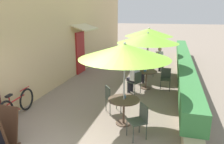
{
  "coord_description": "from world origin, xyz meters",
  "views": [
    {
      "loc": [
        2.17,
        -3.7,
        3.05
      ],
      "look_at": [
        0.15,
        3.51,
        1.0
      ],
      "focal_mm": 35.0,
      "sensor_mm": 36.0,
      "label": 1
    }
  ],
  "objects_px": {
    "cafe_chair_far_back": "(151,66)",
    "bicycle_leaning": "(17,105)",
    "coffee_cup_near": "(124,96)",
    "patio_table_mid": "(146,75)",
    "patio_umbrella_far": "(149,32)",
    "patio_umbrella_near": "(125,51)",
    "cafe_chair_near_left": "(140,118)",
    "cafe_chair_mid_right": "(137,72)",
    "seated_patron_mid_back": "(134,76)",
    "seated_patron_far_left": "(160,58)",
    "cafe_chair_near_right": "(111,97)",
    "cafe_chair_mid_left": "(166,77)",
    "patio_umbrella_mid": "(148,38)",
    "cafe_chair_far_left": "(158,61)",
    "menu_board": "(0,130)",
    "coffee_cup_mid": "(145,70)",
    "seated_patron_mid_right": "(140,68)",
    "patio_table_far": "(148,62)",
    "patio_table_near": "(124,105)",
    "cafe_chair_mid_back": "(136,81)",
    "cafe_chair_far_right": "(134,61)"
  },
  "relations": [
    {
      "from": "cafe_chair_near_left",
      "to": "cafe_chair_far_left",
      "type": "height_order",
      "value": "same"
    },
    {
      "from": "cafe_chair_far_back",
      "to": "bicycle_leaning",
      "type": "height_order",
      "value": "cafe_chair_far_back"
    },
    {
      "from": "patio_umbrella_far",
      "to": "bicycle_leaning",
      "type": "xyz_separation_m",
      "value": [
        -3.16,
        -6.22,
        -1.7
      ]
    },
    {
      "from": "seated_patron_mid_back",
      "to": "cafe_chair_far_back",
      "type": "distance_m",
      "value": 2.55
    },
    {
      "from": "coffee_cup_near",
      "to": "patio_table_near",
      "type": "bearing_deg",
      "value": -85.15
    },
    {
      "from": "patio_table_mid",
      "to": "cafe_chair_mid_left",
      "type": "relative_size",
      "value": 1.01
    },
    {
      "from": "patio_table_mid",
      "to": "cafe_chair_mid_right",
      "type": "relative_size",
      "value": 1.01
    },
    {
      "from": "cafe_chair_near_right",
      "to": "seated_patron_mid_right",
      "type": "relative_size",
      "value": 0.7
    },
    {
      "from": "cafe_chair_mid_left",
      "to": "cafe_chair_mid_back",
      "type": "relative_size",
      "value": 1.0
    },
    {
      "from": "cafe_chair_mid_back",
      "to": "menu_board",
      "type": "relative_size",
      "value": 0.94
    },
    {
      "from": "cafe_chair_near_left",
      "to": "coffee_cup_mid",
      "type": "distance_m",
      "value": 3.69
    },
    {
      "from": "patio_umbrella_mid",
      "to": "seated_patron_mid_back",
      "type": "bearing_deg",
      "value": -121.67
    },
    {
      "from": "cafe_chair_far_right",
      "to": "bicycle_leaning",
      "type": "bearing_deg",
      "value": -93.73
    },
    {
      "from": "patio_umbrella_mid",
      "to": "patio_umbrella_near",
      "type": "bearing_deg",
      "value": -94.14
    },
    {
      "from": "patio_umbrella_mid",
      "to": "patio_umbrella_far",
      "type": "bearing_deg",
      "value": 95.49
    },
    {
      "from": "patio_umbrella_mid",
      "to": "patio_table_far",
      "type": "height_order",
      "value": "patio_umbrella_mid"
    },
    {
      "from": "patio_umbrella_mid",
      "to": "patio_table_far",
      "type": "bearing_deg",
      "value": 95.49
    },
    {
      "from": "cafe_chair_far_left",
      "to": "menu_board",
      "type": "height_order",
      "value": "menu_board"
    },
    {
      "from": "cafe_chair_mid_right",
      "to": "seated_patron_mid_back",
      "type": "relative_size",
      "value": 0.7
    },
    {
      "from": "patio_umbrella_near",
      "to": "bicycle_leaning",
      "type": "relative_size",
      "value": 1.4
    },
    {
      "from": "patio_table_mid",
      "to": "patio_umbrella_mid",
      "type": "height_order",
      "value": "patio_umbrella_mid"
    },
    {
      "from": "patio_umbrella_mid",
      "to": "cafe_chair_far_back",
      "type": "relative_size",
      "value": 2.78
    },
    {
      "from": "coffee_cup_near",
      "to": "cafe_chair_mid_right",
      "type": "height_order",
      "value": "cafe_chair_mid_right"
    },
    {
      "from": "patio_table_mid",
      "to": "cafe_chair_mid_left",
      "type": "xyz_separation_m",
      "value": [
        0.78,
        0.09,
        -0.05
      ]
    },
    {
      "from": "menu_board",
      "to": "patio_umbrella_far",
      "type": "bearing_deg",
      "value": 71.79
    },
    {
      "from": "cafe_chair_mid_back",
      "to": "patio_umbrella_far",
      "type": "bearing_deg",
      "value": 27.99
    },
    {
      "from": "seated_patron_mid_right",
      "to": "seated_patron_mid_back",
      "type": "height_order",
      "value": "same"
    },
    {
      "from": "coffee_cup_near",
      "to": "patio_table_mid",
      "type": "xyz_separation_m",
      "value": [
        0.24,
        3.08,
        -0.22
      ]
    },
    {
      "from": "patio_table_mid",
      "to": "seated_patron_mid_back",
      "type": "xyz_separation_m",
      "value": [
        -0.41,
        -0.66,
        0.12
      ]
    },
    {
      "from": "seated_patron_mid_right",
      "to": "seated_patron_mid_back",
      "type": "xyz_separation_m",
      "value": [
        -0.04,
        -1.35,
        0.0
      ]
    },
    {
      "from": "patio_table_near",
      "to": "patio_umbrella_mid",
      "type": "height_order",
      "value": "patio_umbrella_mid"
    },
    {
      "from": "patio_table_near",
      "to": "coffee_cup_mid",
      "type": "relative_size",
      "value": 9.76
    },
    {
      "from": "patio_umbrella_near",
      "to": "cafe_chair_far_right",
      "type": "height_order",
      "value": "patio_umbrella_near"
    },
    {
      "from": "coffee_cup_near",
      "to": "menu_board",
      "type": "distance_m",
      "value": 3.17
    },
    {
      "from": "cafe_chair_mid_left",
      "to": "seated_patron_mid_right",
      "type": "xyz_separation_m",
      "value": [
        -1.15,
        0.6,
        0.17
      ]
    },
    {
      "from": "patio_umbrella_mid",
      "to": "cafe_chair_far_back",
      "type": "bearing_deg",
      "value": 89.9
    },
    {
      "from": "seated_patron_far_left",
      "to": "cafe_chair_near_right",
      "type": "bearing_deg",
      "value": 35.85
    },
    {
      "from": "seated_patron_mid_right",
      "to": "cafe_chair_far_right",
      "type": "bearing_deg",
      "value": 166.52
    },
    {
      "from": "menu_board",
      "to": "cafe_chair_far_right",
      "type": "bearing_deg",
      "value": 77.39
    },
    {
      "from": "coffee_cup_near",
      "to": "seated_patron_far_left",
      "type": "distance_m",
      "value": 6.21
    },
    {
      "from": "patio_table_mid",
      "to": "cafe_chair_far_right",
      "type": "xyz_separation_m",
      "value": [
        -1.02,
        2.74,
        -0.05
      ]
    },
    {
      "from": "cafe_chair_near_left",
      "to": "coffee_cup_near",
      "type": "distance_m",
      "value": 0.9
    },
    {
      "from": "seated_patron_far_left",
      "to": "cafe_chair_mid_back",
      "type": "bearing_deg",
      "value": 37.07
    },
    {
      "from": "cafe_chair_mid_right",
      "to": "coffee_cup_mid",
      "type": "distance_m",
      "value": 0.87
    },
    {
      "from": "patio_table_mid",
      "to": "coffee_cup_near",
      "type": "bearing_deg",
      "value": -94.43
    },
    {
      "from": "seated_patron_mid_right",
      "to": "cafe_chair_far_right",
      "type": "height_order",
      "value": "seated_patron_mid_right"
    },
    {
      "from": "cafe_chair_mid_left",
      "to": "seated_patron_mid_back",
      "type": "relative_size",
      "value": 0.7
    },
    {
      "from": "seated_patron_mid_back",
      "to": "patio_table_far",
      "type": "xyz_separation_m",
      "value": [
        0.16,
        3.26,
        -0.12
      ]
    },
    {
      "from": "cafe_chair_near_right",
      "to": "coffee_cup_mid",
      "type": "relative_size",
      "value": 9.67
    },
    {
      "from": "patio_umbrella_mid",
      "to": "cafe_chair_far_right",
      "type": "xyz_separation_m",
      "value": [
        -1.02,
        2.74,
        -1.56
      ]
    }
  ]
}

